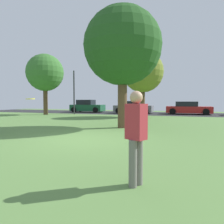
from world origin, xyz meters
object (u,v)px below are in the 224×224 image
at_px(maple_tree_near, 45,73).
at_px(parked_car_grey, 133,108).
at_px(parked_car_red, 188,108).
at_px(street_lamp_post, 74,93).
at_px(frisbee_disc, 30,99).
at_px(oak_tree_left, 123,47).
at_px(oak_tree_center, 143,72).
at_px(parked_car_green, 87,107).
at_px(person_catcher, 136,134).

relative_size(maple_tree_near, parked_car_grey, 1.43).
height_order(parked_car_red, street_lamp_post, street_lamp_post).
xyz_separation_m(frisbee_disc, street_lamp_post, (-6.30, 13.91, 0.75)).
xyz_separation_m(oak_tree_left, maple_tree_near, (-10.14, 7.10, -0.04)).
bearing_deg(parked_car_grey, maple_tree_near, -147.22).
bearing_deg(oak_tree_center, oak_tree_left, -87.41).
height_order(frisbee_disc, parked_car_red, frisbee_disc).
distance_m(maple_tree_near, parked_car_red, 15.12).
bearing_deg(oak_tree_left, frisbee_disc, -104.52).
distance_m(maple_tree_near, parked_car_green, 6.71).
xyz_separation_m(parked_car_green, parked_car_grey, (5.82, -0.27, -0.05)).
bearing_deg(oak_tree_left, maple_tree_near, 145.00).
bearing_deg(parked_car_green, parked_car_red, 0.06).
bearing_deg(street_lamp_post, oak_tree_center, -7.54).
bearing_deg(frisbee_disc, parked_car_green, 110.62).
distance_m(person_catcher, parked_car_green, 22.17).
xyz_separation_m(maple_tree_near, frisbee_disc, (8.75, -12.45, -2.70)).
height_order(parked_car_grey, parked_car_red, parked_car_grey).
distance_m(person_catcher, frisbee_disc, 4.15).
relative_size(oak_tree_left, frisbee_disc, 18.25).
xyz_separation_m(parked_car_green, street_lamp_post, (0.39, -3.88, 1.57)).
xyz_separation_m(person_catcher, parked_car_green, (-10.39, 19.59, -0.20)).
xyz_separation_m(oak_tree_center, person_catcher, (2.65, -14.73, -3.02)).
distance_m(person_catcher, parked_car_red, 19.64).
bearing_deg(parked_car_red, frisbee_disc, -105.46).
height_order(parked_car_grey, street_lamp_post, street_lamp_post).
height_order(oak_tree_left, person_catcher, oak_tree_left).
distance_m(person_catcher, parked_car_grey, 19.85).
bearing_deg(person_catcher, street_lamp_post, -31.62).
distance_m(maple_tree_near, oak_tree_center, 9.81).
distance_m(parked_car_green, parked_car_red, 11.62).
height_order(maple_tree_near, parked_car_green, maple_tree_near).
distance_m(maple_tree_near, frisbee_disc, 15.45).
relative_size(maple_tree_near, frisbee_disc, 17.58).
relative_size(oak_tree_center, person_catcher, 3.55).
xyz_separation_m(oak_tree_center, street_lamp_post, (-7.35, 0.97, -1.65)).
distance_m(parked_car_red, street_lamp_post, 12.00).
xyz_separation_m(oak_tree_left, frisbee_disc, (-1.39, -5.35, -2.74)).
bearing_deg(oak_tree_left, street_lamp_post, 131.95).
relative_size(frisbee_disc, parked_car_green, 0.08).
distance_m(frisbee_disc, parked_car_grey, 17.56).
distance_m(parked_car_green, street_lamp_post, 4.21).
distance_m(parked_car_green, parked_car_grey, 5.82).
distance_m(oak_tree_center, frisbee_disc, 13.20).
xyz_separation_m(person_catcher, street_lamp_post, (-10.00, 15.70, 1.37)).
height_order(oak_tree_center, person_catcher, oak_tree_center).
bearing_deg(oak_tree_left, parked_car_green, 123.01).
distance_m(frisbee_disc, street_lamp_post, 15.29).
bearing_deg(parked_car_red, parked_car_grey, -177.18).
bearing_deg(street_lamp_post, maple_tree_near, -149.17).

